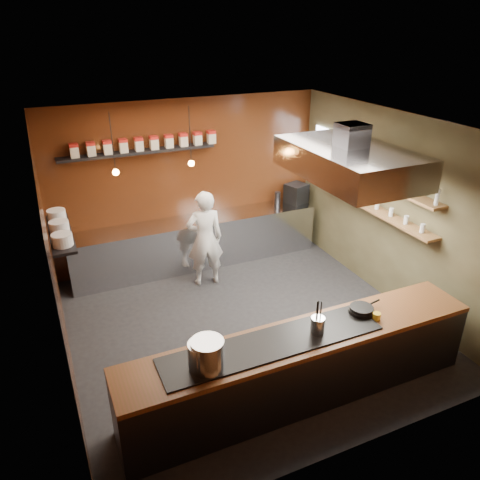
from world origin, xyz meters
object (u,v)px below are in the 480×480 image
espresso_machine (296,193)px  chef (205,239)px  stockpot_small (204,356)px  stockpot_large (208,355)px  extractor_hood (349,161)px

espresso_machine → chef: size_ratio=0.22×
stockpot_small → espresso_machine: size_ratio=0.87×
stockpot_small → chef: size_ratio=0.19×
espresso_machine → chef: 2.35m
stockpot_small → stockpot_large: bearing=-32.4°
extractor_hood → stockpot_large: (-2.51, -1.30, -1.40)m
stockpot_large → stockpot_small: 0.04m
stockpot_large → espresso_machine: size_ratio=0.93×
chef → stockpot_large: bearing=78.2°
stockpot_large → chef: (1.11, 3.14, -0.26)m
chef → extractor_hood: bearing=134.9°
stockpot_small → espresso_machine: espresso_machine is taller
extractor_hood → stockpot_small: 3.18m
stockpot_large → espresso_machine: bearing=49.7°
extractor_hood → chef: size_ratio=1.18×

